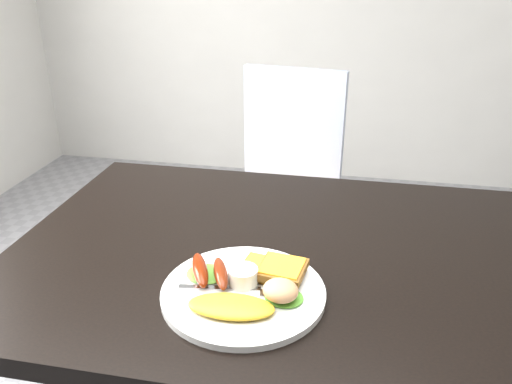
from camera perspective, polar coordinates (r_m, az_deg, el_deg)
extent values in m
cube|color=black|center=(1.07, 4.53, -7.52)|extent=(1.20, 0.80, 0.04)
cube|color=tan|center=(1.93, 3.38, -1.30)|extent=(0.47, 0.47, 0.05)
imported|color=navy|center=(1.50, 14.73, -1.79)|extent=(0.53, 0.42, 1.29)
cylinder|color=white|center=(0.92, -1.45, -11.40)|extent=(0.30, 0.30, 0.01)
ellipsoid|color=green|center=(0.96, -5.69, -9.26)|extent=(0.08, 0.08, 0.01)
ellipsoid|color=#40921C|center=(0.89, 3.21, -11.90)|extent=(0.08, 0.08, 0.01)
ellipsoid|color=gold|center=(0.86, -2.86, -12.93)|extent=(0.15, 0.08, 0.02)
ellipsoid|color=#6C250A|center=(0.94, -6.41, -8.81)|extent=(0.07, 0.11, 0.03)
ellipsoid|color=#712606|center=(0.93, -4.07, -9.25)|extent=(0.06, 0.10, 0.03)
cylinder|color=white|center=(0.92, -1.48, -9.60)|extent=(0.06, 0.06, 0.03)
cube|color=#8A5C1B|center=(0.96, 0.71, -8.80)|extent=(0.09, 0.09, 0.01)
cube|color=olive|center=(0.94, 3.01, -8.82)|extent=(0.09, 0.09, 0.01)
ellipsoid|color=#C6BF83|center=(0.88, 2.82, -11.16)|extent=(0.08, 0.08, 0.03)
cube|color=#ADAFB7|center=(0.92, -4.19, -10.89)|extent=(0.15, 0.03, 0.00)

